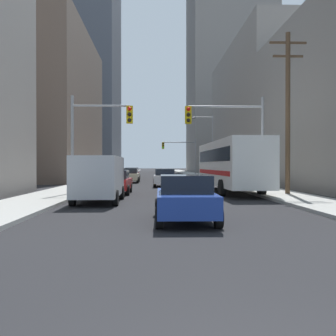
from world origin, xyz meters
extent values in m
cube|color=#9E9E99|center=(-6.75, 50.00, 0.07)|extent=(3.16, 160.00, 0.15)
cube|color=#9E9E99|center=(6.75, 50.00, 0.07)|extent=(3.16, 160.00, 0.15)
cube|color=silver|center=(4.26, 22.16, 1.95)|extent=(2.79, 11.56, 2.90)
cube|color=black|center=(3.00, 22.16, 2.47)|extent=(0.28, 10.58, 0.80)
cube|color=red|center=(3.00, 22.16, 1.37)|extent=(0.28, 10.58, 0.28)
cylinder|color=black|center=(3.09, 26.19, 0.50)|extent=(0.32, 1.00, 1.00)
cylinder|color=black|center=(5.44, 26.19, 0.50)|extent=(0.32, 1.00, 1.00)
cylinder|color=black|center=(3.09, 18.94, 0.50)|extent=(0.32, 1.00, 1.00)
cylinder|color=black|center=(5.44, 18.94, 0.50)|extent=(0.32, 1.00, 1.00)
cube|color=#B7BABF|center=(-3.58, 15.77, 1.31)|extent=(2.02, 5.21, 1.90)
cube|color=black|center=(-3.58, 18.38, 1.73)|extent=(1.76, 0.03, 0.60)
cylinder|color=black|center=(-4.54, 17.44, 0.36)|extent=(0.24, 0.72, 0.72)
cylinder|color=black|center=(-2.62, 17.44, 0.36)|extent=(0.24, 0.72, 0.72)
cylinder|color=black|center=(-4.54, 14.11, 0.36)|extent=(0.24, 0.72, 0.72)
cylinder|color=black|center=(-2.62, 14.11, 0.36)|extent=(0.24, 0.72, 0.72)
cube|color=navy|center=(0.11, 9.39, 0.65)|extent=(1.87, 4.23, 0.65)
cube|color=black|center=(0.11, 9.24, 1.25)|extent=(1.61, 1.93, 0.55)
cylinder|color=black|center=(-0.75, 10.74, 0.32)|extent=(0.22, 0.64, 0.64)
cylinder|color=black|center=(0.97, 10.74, 0.32)|extent=(0.22, 0.64, 0.64)
cylinder|color=black|center=(-0.75, 8.05, 0.32)|extent=(0.22, 0.64, 0.64)
cylinder|color=black|center=(0.97, 8.05, 0.32)|extent=(0.22, 0.64, 0.64)
cube|color=maroon|center=(-3.32, 21.17, 0.65)|extent=(1.92, 4.25, 0.65)
cube|color=black|center=(-3.32, 21.02, 1.25)|extent=(1.64, 1.95, 0.55)
cylinder|color=black|center=(-4.19, 22.52, 0.32)|extent=(0.22, 0.64, 0.64)
cylinder|color=black|center=(-2.46, 22.52, 0.32)|extent=(0.22, 0.64, 0.64)
cylinder|color=black|center=(-4.19, 19.83, 0.32)|extent=(0.22, 0.64, 0.64)
cylinder|color=black|center=(-2.46, 19.83, 0.32)|extent=(0.22, 0.64, 0.64)
cube|color=white|center=(0.07, 29.11, 0.65)|extent=(1.89, 4.24, 0.65)
cube|color=black|center=(0.07, 28.96, 1.25)|extent=(1.63, 1.94, 0.55)
cylinder|color=black|center=(-0.79, 30.45, 0.32)|extent=(0.22, 0.64, 0.64)
cylinder|color=black|center=(0.94, 30.45, 0.32)|extent=(0.22, 0.64, 0.64)
cylinder|color=black|center=(-0.79, 27.76, 0.32)|extent=(0.22, 0.64, 0.64)
cylinder|color=black|center=(0.94, 27.76, 0.32)|extent=(0.22, 0.64, 0.64)
cube|color=#C6B793|center=(-3.33, 36.33, 0.65)|extent=(1.89, 4.24, 0.65)
cube|color=black|center=(-3.33, 36.18, 1.25)|extent=(1.63, 1.94, 0.55)
cylinder|color=black|center=(-4.20, 37.68, 0.32)|extent=(0.22, 0.64, 0.64)
cylinder|color=black|center=(-2.47, 37.68, 0.32)|extent=(0.22, 0.64, 0.64)
cylinder|color=black|center=(-4.20, 34.99, 0.32)|extent=(0.22, 0.64, 0.64)
cylinder|color=black|center=(-2.47, 34.99, 0.32)|extent=(0.22, 0.64, 0.64)
cube|color=maroon|center=(-3.53, 43.38, 0.65)|extent=(1.92, 4.25, 0.65)
cube|color=black|center=(-3.53, 43.23, 1.25)|extent=(1.64, 1.94, 0.55)
cylinder|color=black|center=(-4.39, 44.73, 0.32)|extent=(0.22, 0.64, 0.64)
cylinder|color=black|center=(-2.67, 44.73, 0.32)|extent=(0.22, 0.64, 0.64)
cylinder|color=black|center=(-4.39, 42.04, 0.32)|extent=(0.22, 0.64, 0.64)
cylinder|color=black|center=(-2.67, 42.04, 0.32)|extent=(0.22, 0.64, 0.64)
cylinder|color=gray|center=(-5.76, 19.86, 3.00)|extent=(0.18, 0.18, 6.00)
cylinder|color=gray|center=(-4.05, 19.86, 5.40)|extent=(3.43, 0.12, 0.12)
cube|color=gold|center=(-2.34, 19.86, 4.88)|extent=(0.38, 0.30, 1.05)
sphere|color=red|center=(-2.34, 19.69, 5.21)|extent=(0.24, 0.24, 0.24)
sphere|color=black|center=(-2.34, 19.69, 4.88)|extent=(0.24, 0.24, 0.24)
sphere|color=black|center=(-2.34, 19.69, 4.54)|extent=(0.24, 0.24, 0.24)
cylinder|color=gray|center=(5.76, 19.86, 3.00)|extent=(0.18, 0.18, 6.00)
cylinder|color=gray|center=(3.48, 19.86, 5.40)|extent=(4.56, 0.12, 0.12)
cube|color=gold|center=(1.20, 19.86, 4.88)|extent=(0.38, 0.30, 1.05)
sphere|color=red|center=(1.20, 19.69, 5.21)|extent=(0.24, 0.24, 0.24)
sphere|color=black|center=(1.20, 19.69, 4.88)|extent=(0.24, 0.24, 0.24)
sphere|color=black|center=(1.20, 19.69, 4.54)|extent=(0.24, 0.24, 0.24)
cylinder|color=gray|center=(5.76, 55.77, 3.00)|extent=(0.18, 0.18, 6.00)
cylinder|color=gray|center=(3.20, 55.77, 5.40)|extent=(5.12, 0.12, 0.12)
cube|color=gold|center=(0.64, 55.77, 4.88)|extent=(0.38, 0.30, 1.05)
sphere|color=black|center=(0.64, 55.60, 5.21)|extent=(0.24, 0.24, 0.24)
sphere|color=black|center=(0.64, 55.60, 4.88)|extent=(0.24, 0.24, 0.24)
sphere|color=#19D833|center=(0.64, 55.60, 4.54)|extent=(0.24, 0.24, 0.24)
cylinder|color=brown|center=(7.06, 19.15, 4.85)|extent=(0.28, 0.28, 9.69)
cube|color=brown|center=(7.06, 19.15, 9.09)|extent=(2.20, 0.12, 0.12)
cube|color=brown|center=(7.06, 19.15, 8.29)|extent=(1.80, 0.12, 0.12)
cylinder|color=gray|center=(5.86, 39.76, 3.75)|extent=(0.16, 0.16, 7.50)
cylinder|color=gray|center=(4.77, 39.76, 7.30)|extent=(2.19, 0.10, 0.10)
ellipsoid|color=#4C4C51|center=(3.68, 39.76, 7.20)|extent=(0.56, 0.32, 0.20)
cube|color=#66564C|center=(-18.65, 44.55, 9.09)|extent=(19.42, 24.27, 18.19)
cube|color=#4C515B|center=(-20.30, 90.25, 34.67)|extent=(21.08, 24.09, 69.33)
cube|color=gray|center=(18.03, 48.60, 9.01)|extent=(17.07, 28.00, 18.03)
cube|color=gray|center=(18.40, 92.79, 24.50)|extent=(19.63, 23.36, 49.00)
camera|label=1|loc=(-0.94, -2.80, 1.85)|focal=40.11mm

